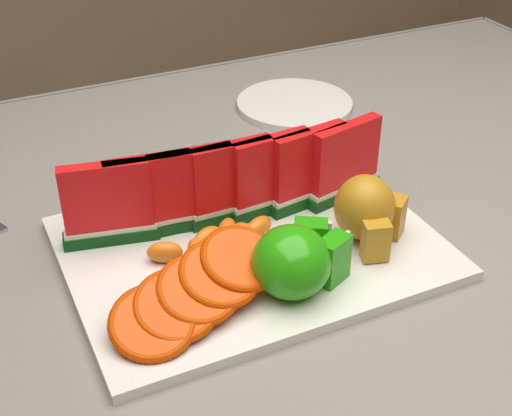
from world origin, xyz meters
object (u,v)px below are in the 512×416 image
at_px(pear_cluster, 367,210).
at_px(side_plate, 295,104).
at_px(platter, 251,248).
at_px(apple_cluster, 297,260).

distance_m(pear_cluster, side_plate, 0.38).
distance_m(platter, side_plate, 0.38).
xyz_separation_m(platter, pear_cluster, (0.12, -0.05, 0.04)).
xyz_separation_m(platter, side_plate, (0.22, 0.31, -0.00)).
xyz_separation_m(pear_cluster, side_plate, (0.10, 0.36, -0.05)).
height_order(platter, pear_cluster, pear_cluster).
bearing_deg(pear_cluster, side_plate, 74.05).
bearing_deg(side_plate, platter, -125.19).
distance_m(apple_cluster, pear_cluster, 0.12).
height_order(apple_cluster, pear_cluster, pear_cluster).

